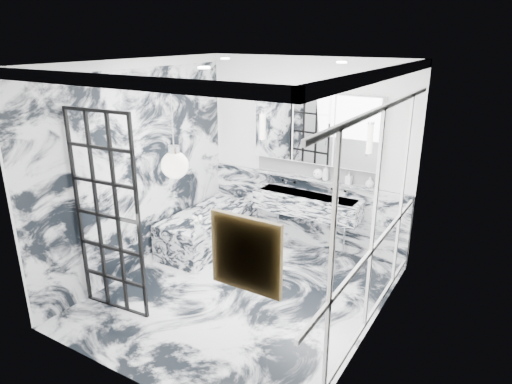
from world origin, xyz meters
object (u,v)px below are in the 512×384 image
Objects in this scene: crittall_door at (107,216)px; mirror_cabinet at (315,128)px; trough_sink at (307,204)px; bathtub at (208,229)px.

crittall_door is 1.23× the size of mirror_cabinet.
bathtub is at bearing -153.52° from trough_sink.
mirror_cabinet is (1.25, 2.74, 0.65)m from crittall_door.
crittall_door is 1.46× the size of trough_sink.
bathtub is (-0.07, 1.91, -0.90)m from crittall_door.
crittall_door is 3.08m from mirror_cabinet.
crittall_door is 2.11m from bathtub.
trough_sink is 0.84× the size of mirror_cabinet.
mirror_cabinet is 1.15× the size of bathtub.
crittall_door is 2.89m from trough_sink.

